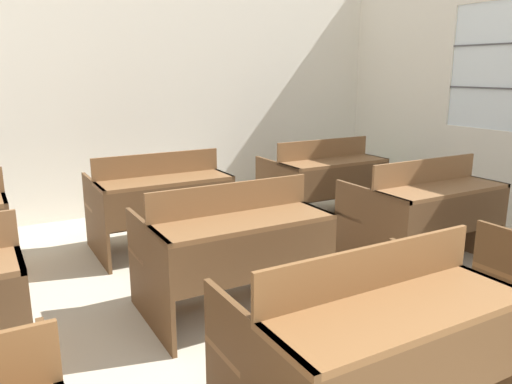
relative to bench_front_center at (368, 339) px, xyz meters
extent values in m
cube|color=white|center=(-0.24, 3.98, 0.91)|extent=(7.15, 0.06, 2.71)
cube|color=white|center=(3.30, 3.18, 1.13)|extent=(0.06, 1.53, 1.26)
cube|color=#53371E|center=(0.54, 0.04, -0.11)|extent=(0.03, 0.80, 0.66)
cube|color=brown|center=(0.00, -0.17, 0.21)|extent=(1.10, 0.38, 0.03)
cube|color=#53371E|center=(0.00, -0.35, 0.04)|extent=(1.05, 0.02, 0.30)
cube|color=brown|center=(0.00, 0.01, 0.32)|extent=(1.10, 0.02, 0.19)
cube|color=brown|center=(0.00, 0.27, -0.05)|extent=(1.10, 0.33, 0.03)
cube|color=#53371E|center=(0.00, 0.27, -0.30)|extent=(1.05, 0.04, 0.04)
cube|color=brown|center=(-1.21, 1.33, -0.11)|extent=(0.03, 0.80, 0.66)
cube|color=brown|center=(-0.52, 1.34, -0.11)|extent=(0.03, 0.80, 0.66)
cube|color=brown|center=(0.55, 1.34, -0.11)|extent=(0.03, 0.80, 0.66)
cube|color=brown|center=(0.02, 1.13, 0.21)|extent=(1.10, 0.38, 0.03)
cube|color=brown|center=(0.02, 0.95, 0.04)|extent=(1.05, 0.02, 0.30)
cube|color=brown|center=(0.02, 1.31, 0.32)|extent=(1.10, 0.02, 0.19)
cube|color=brown|center=(0.02, 1.57, -0.05)|extent=(1.10, 0.33, 0.03)
cube|color=brown|center=(0.02, 1.57, -0.30)|extent=(1.05, 0.04, 0.04)
cube|color=brown|center=(1.21, 1.34, -0.11)|extent=(0.03, 0.80, 0.66)
cube|color=brown|center=(2.29, 1.34, -0.11)|extent=(0.03, 0.80, 0.66)
cube|color=brown|center=(1.75, 1.13, 0.21)|extent=(1.10, 0.38, 0.03)
cube|color=brown|center=(1.75, 0.95, 0.04)|extent=(1.05, 0.02, 0.30)
cube|color=brown|center=(1.75, 1.31, 0.32)|extent=(1.10, 0.02, 0.19)
cube|color=brown|center=(1.75, 1.57, -0.05)|extent=(1.10, 0.33, 0.03)
cube|color=brown|center=(1.75, 1.57, -0.30)|extent=(1.05, 0.04, 0.04)
cube|color=brown|center=(-1.20, 2.64, -0.11)|extent=(0.03, 0.80, 0.66)
cube|color=brown|center=(-0.54, 2.67, -0.11)|extent=(0.03, 0.80, 0.66)
cube|color=brown|center=(0.53, 2.67, -0.11)|extent=(0.03, 0.80, 0.66)
cube|color=brown|center=(-0.01, 2.46, 0.21)|extent=(1.10, 0.38, 0.03)
cube|color=brown|center=(-0.01, 2.28, 0.04)|extent=(1.05, 0.02, 0.30)
cube|color=brown|center=(-0.01, 2.64, 0.32)|extent=(1.10, 0.02, 0.19)
cube|color=brown|center=(-0.01, 2.91, -0.05)|extent=(1.10, 0.33, 0.03)
cube|color=brown|center=(-0.01, 2.91, -0.30)|extent=(1.05, 0.04, 0.04)
cube|color=brown|center=(1.20, 2.66, -0.11)|extent=(0.03, 0.80, 0.66)
cube|color=brown|center=(2.28, 2.66, -0.11)|extent=(0.03, 0.80, 0.66)
cube|color=brown|center=(1.74, 2.45, 0.21)|extent=(1.10, 0.38, 0.03)
cube|color=brown|center=(1.74, 2.27, 0.04)|extent=(1.05, 0.02, 0.30)
cube|color=brown|center=(1.74, 2.63, 0.32)|extent=(1.10, 0.02, 0.19)
cube|color=brown|center=(1.74, 2.90, -0.05)|extent=(1.10, 0.33, 0.03)
cube|color=brown|center=(1.74, 2.90, -0.30)|extent=(1.05, 0.04, 0.04)
cylinder|color=#1E6B33|center=(2.90, 3.22, -0.27)|extent=(0.30, 0.30, 0.35)
camera|label=1|loc=(-1.33, -1.40, 1.09)|focal=35.00mm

